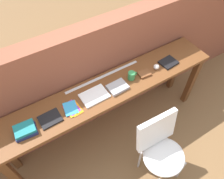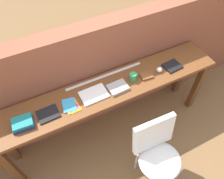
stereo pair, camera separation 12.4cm
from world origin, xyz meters
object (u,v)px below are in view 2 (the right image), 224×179
object	(u,v)px
book_open_centre	(94,94)
book_repair_rightmost	(172,66)
sports_ball_small	(159,70)
mug	(133,77)
book_stack_leftmost	(23,123)
leather_journal_brown	(146,76)
magazine_cycling	(48,114)
chair_white_moulded	(157,152)
pamphlet_pile_colourful	(71,105)

from	to	relation	value
book_open_centre	book_repair_rightmost	world-z (taller)	book_repair_rightmost
sports_ball_small	book_open_centre	bearing A→B (deg)	178.23
mug	sports_ball_small	distance (m)	0.32
book_stack_leftmost	sports_ball_small	world-z (taller)	book_stack_leftmost
leather_journal_brown	book_stack_leftmost	bearing A→B (deg)	-174.23
magazine_cycling	leather_journal_brown	bearing A→B (deg)	-1.97
mug	leather_journal_brown	size ratio (longest dim) A/B	0.85
chair_white_moulded	pamphlet_pile_colourful	bearing A→B (deg)	133.11
pamphlet_pile_colourful	sports_ball_small	size ratio (longest dim) A/B	3.18
sports_ball_small	pamphlet_pile_colourful	bearing A→B (deg)	179.86
chair_white_moulded	pamphlet_pile_colourful	world-z (taller)	pamphlet_pile_colourful
chair_white_moulded	magazine_cycling	world-z (taller)	magazine_cycling
leather_journal_brown	book_repair_rightmost	distance (m)	0.34
book_stack_leftmost	book_repair_rightmost	xyz separation A→B (m)	(1.66, 0.01, -0.02)
book_open_centre	book_repair_rightmost	bearing A→B (deg)	-2.68
book_open_centre	mug	world-z (taller)	mug
chair_white_moulded	mug	bearing A→B (deg)	82.93
chair_white_moulded	leather_journal_brown	bearing A→B (deg)	70.27
chair_white_moulded	book_open_centre	world-z (taller)	book_open_centre
leather_journal_brown	sports_ball_small	bearing A→B (deg)	5.90
magazine_cycling	sports_ball_small	bearing A→B (deg)	-1.87
book_open_centre	sports_ball_small	bearing A→B (deg)	-2.85
pamphlet_pile_colourful	book_open_centre	xyz separation A→B (m)	(0.25, 0.02, 0.00)
leather_journal_brown	book_repair_rightmost	world-z (taller)	leather_journal_brown
chair_white_moulded	book_repair_rightmost	xyz separation A→B (m)	(0.58, 0.66, 0.36)
book_open_centre	sports_ball_small	world-z (taller)	sports_ball_small
pamphlet_pile_colourful	book_repair_rightmost	size ratio (longest dim) A/B	1.05
book_repair_rightmost	mug	bearing A→B (deg)	172.21
chair_white_moulded	pamphlet_pile_colourful	distance (m)	0.98
chair_white_moulded	sports_ball_small	bearing A→B (deg)	58.78
mug	sports_ball_small	world-z (taller)	mug
pamphlet_pile_colourful	sports_ball_small	bearing A→B (deg)	-0.14
chair_white_moulded	leather_journal_brown	xyz separation A→B (m)	(0.24, 0.66, 0.37)
chair_white_moulded	book_stack_leftmost	distance (m)	1.32
leather_journal_brown	book_repair_rightmost	xyz separation A→B (m)	(0.34, -0.00, -0.00)
magazine_cycling	mug	xyz separation A→B (m)	(0.93, 0.02, 0.04)
book_open_centre	mug	size ratio (longest dim) A/B	2.47
chair_white_moulded	mug	distance (m)	0.80
pamphlet_pile_colourful	book_open_centre	distance (m)	0.26
magazine_cycling	book_open_centre	xyz separation A→B (m)	(0.48, 0.02, 0.00)
chair_white_moulded	book_repair_rightmost	distance (m)	0.95
book_stack_leftmost	book_repair_rightmost	distance (m)	1.66
book_repair_rightmost	book_open_centre	bearing A→B (deg)	174.03
leather_journal_brown	book_repair_rightmost	bearing A→B (deg)	5.25
mug	leather_journal_brown	xyz separation A→B (m)	(0.15, -0.03, -0.03)
magazine_cycling	mug	world-z (taller)	mug
book_open_centre	leather_journal_brown	size ratio (longest dim) A/B	2.09
pamphlet_pile_colourful	chair_white_moulded	bearing A→B (deg)	-46.89
leather_journal_brown	sports_ball_small	distance (m)	0.17
chair_white_moulded	mug	size ratio (longest dim) A/B	8.10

